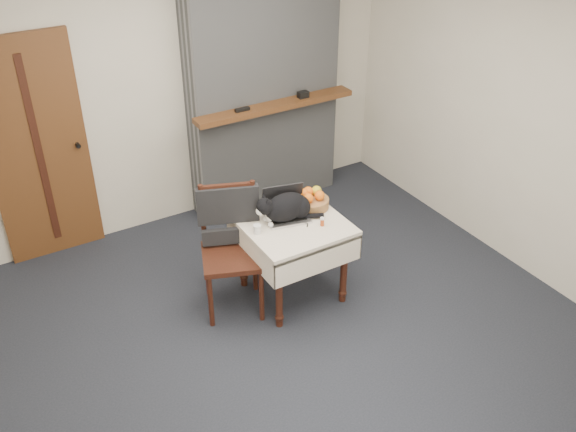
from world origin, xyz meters
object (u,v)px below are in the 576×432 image
at_px(door, 38,152).
at_px(side_table, 293,234).
at_px(pill_bottle, 322,222).
at_px(cream_jar, 257,229).
at_px(cat, 287,207).
at_px(chair, 230,231).
at_px(fruit_basket, 312,200).
at_px(laptop, 285,209).

xyz_separation_m(door, side_table, (1.52, -1.64, -0.41)).
bearing_deg(pill_bottle, cream_jar, 161.11).
relative_size(cat, cream_jar, 7.57).
distance_m(door, cream_jar, 2.05).
distance_m(side_table, cream_jar, 0.35).
relative_size(cream_jar, chair, 0.07).
distance_m(cat, pill_bottle, 0.30).
height_order(cream_jar, chair, chair).
height_order(door, side_table, door).
bearing_deg(side_table, door, 132.77).
height_order(door, pill_bottle, door).
relative_size(side_table, pill_bottle, 11.06).
relative_size(cat, fruit_basket, 1.90).
xyz_separation_m(side_table, cream_jar, (-0.31, 0.01, 0.15)).
bearing_deg(cat, cream_jar, -165.53).
bearing_deg(laptop, cat, -93.77).
distance_m(pill_bottle, chair, 0.72).
height_order(laptop, cream_jar, laptop).
bearing_deg(cat, side_table, -67.14).
height_order(pill_bottle, chair, chair).
xyz_separation_m(door, chair, (1.06, -1.46, -0.34)).
relative_size(laptop, chair, 0.37).
bearing_deg(chair, door, 146.90).
bearing_deg(fruit_basket, cat, -166.48).
bearing_deg(door, cream_jar, -53.61).
bearing_deg(fruit_basket, pill_bottle, -105.93).
distance_m(door, chair, 1.83).
bearing_deg(side_table, chair, 158.04).
distance_m(cream_jar, fruit_basket, 0.58).
bearing_deg(side_table, laptop, 91.26).
bearing_deg(fruit_basket, side_table, -154.25).
xyz_separation_m(door, fruit_basket, (1.77, -1.52, -0.24)).
distance_m(side_table, cat, 0.23).
xyz_separation_m(laptop, cat, (-0.02, -0.05, 0.05)).
distance_m(laptop, cream_jar, 0.33).
bearing_deg(cream_jar, door, 126.39).
height_order(side_table, chair, chair).
relative_size(side_table, cream_jar, 11.15).
bearing_deg(door, chair, -53.96).
height_order(fruit_basket, chair, chair).
height_order(cream_jar, pill_bottle, same).
height_order(door, cream_jar, door).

